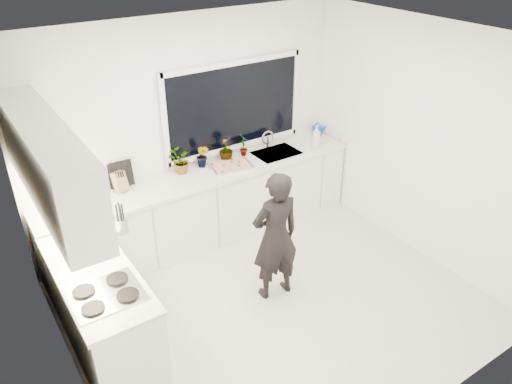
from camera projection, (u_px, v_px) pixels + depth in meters
floor at (274, 303)px, 5.28m from camera, size 4.00×3.50×0.02m
wall_back at (190, 131)px, 5.89m from camera, size 4.00×0.02×2.70m
wall_left at (55, 266)px, 3.64m from camera, size 0.02×3.50×2.70m
wall_right at (422, 143)px, 5.59m from camera, size 0.02×3.50×2.70m
ceiling at (281, 42)px, 3.95m from camera, size 4.00×3.50×0.02m
window at (234, 106)px, 6.06m from camera, size 1.80×0.02×1.00m
base_cabinets_back at (206, 208)px, 6.11m from camera, size 3.92×0.58×0.88m
base_cabinets_left at (103, 314)px, 4.51m from camera, size 0.58×1.60×0.88m
countertop_back at (205, 175)px, 5.88m from camera, size 3.94×0.62×0.04m
countertop_left at (95, 274)px, 4.28m from camera, size 0.62×1.60×0.04m
upper_cabinets at (47, 163)px, 4.01m from camera, size 0.34×2.10×0.70m
sink at (276, 156)px, 6.41m from camera, size 0.58×0.42×0.14m
faucet at (268, 140)px, 6.48m from camera, size 0.03×0.03×0.22m
stovetop at (106, 294)px, 4.00m from camera, size 0.56×0.48×0.03m
person at (275, 237)px, 5.07m from camera, size 0.56×0.40×1.45m
pizza_tray at (231, 166)px, 6.02m from camera, size 0.54×0.44×0.03m
pizza at (231, 165)px, 6.01m from camera, size 0.49×0.39×0.01m
watering_can at (317, 131)px, 6.86m from camera, size 0.18×0.18×0.13m
paper_towel_roll at (86, 192)px, 5.23m from camera, size 0.15×0.15×0.26m
knife_block at (120, 182)px, 5.46m from camera, size 0.15×0.13×0.22m
utensil_crock at (122, 225)px, 4.76m from camera, size 0.15×0.15×0.16m
picture_frame_large at (119, 176)px, 5.53m from camera, size 0.22×0.07×0.28m
picture_frame_small at (122, 174)px, 5.54m from camera, size 0.25×0.03×0.30m
herb_plants at (204, 155)px, 5.96m from camera, size 1.10×0.26×0.31m
soap_bottles at (316, 138)px, 6.47m from camera, size 0.15×0.14×0.30m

